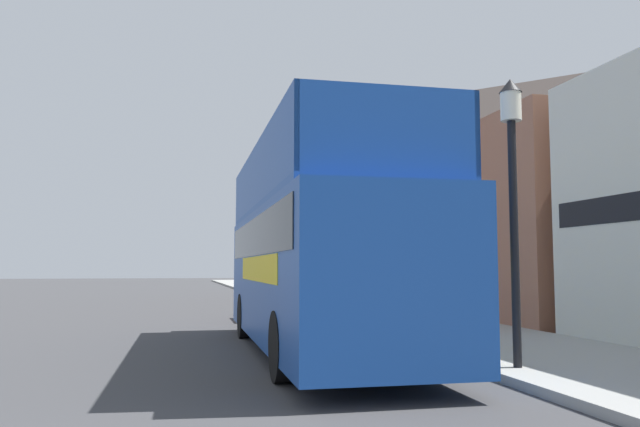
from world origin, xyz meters
The scene contains 7 objects.
ground_plane centered at (0.00, 21.00, 0.00)m, with size 144.00×144.00×0.00m, color #3D3D3F.
sidewalk centered at (7.52, 18.00, 0.07)m, with size 3.98×108.00×0.14m.
brick_terrace_rear centered at (12.51, 21.86, 4.60)m, with size 6.00×22.71×9.20m.
tour_bus centered at (3.69, 8.94, 1.76)m, with size 2.66×9.62×3.95m.
parked_car_ahead_of_bus centered at (4.39, 16.55, 0.66)m, with size 1.90×4.45×1.41m.
lamp_post_nearest centered at (6.06, 5.71, 3.22)m, with size 0.35×0.35×4.45m.
lamp_post_second centered at (5.91, 13.90, 3.46)m, with size 0.35×0.35×4.83m.
Camera 1 is at (0.97, -2.89, 1.65)m, focal length 35.00 mm.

